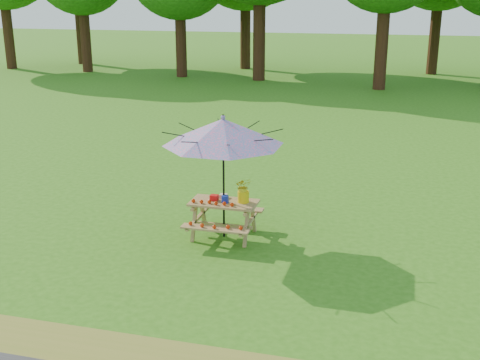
# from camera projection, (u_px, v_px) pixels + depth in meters

# --- Properties ---
(picnic_table) EXTENTS (1.20, 1.32, 0.67)m
(picnic_table) POSITION_uv_depth(u_px,v_px,m) (224.00, 220.00, 10.84)
(picnic_table) COLOR olive
(picnic_table) RESTS_ON ground
(patio_umbrella) EXTENTS (2.77, 2.77, 2.25)m
(patio_umbrella) POSITION_uv_depth(u_px,v_px,m) (223.00, 132.00, 10.36)
(patio_umbrella) COLOR black
(patio_umbrella) RESTS_ON ground
(produce_bins) EXTENTS (0.36, 0.37, 0.13)m
(produce_bins) POSITION_uv_depth(u_px,v_px,m) (221.00, 198.00, 10.77)
(produce_bins) COLOR red
(produce_bins) RESTS_ON picnic_table
(tomatoes_row) EXTENTS (0.77, 0.13, 0.07)m
(tomatoes_row) POSITION_uv_depth(u_px,v_px,m) (213.00, 202.00, 10.60)
(tomatoes_row) COLOR red
(tomatoes_row) RESTS_ON picnic_table
(flower_bucket) EXTENTS (0.35, 0.33, 0.45)m
(flower_bucket) POSITION_uv_depth(u_px,v_px,m) (243.00, 189.00, 10.64)
(flower_bucket) COLOR yellow
(flower_bucket) RESTS_ON picnic_table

